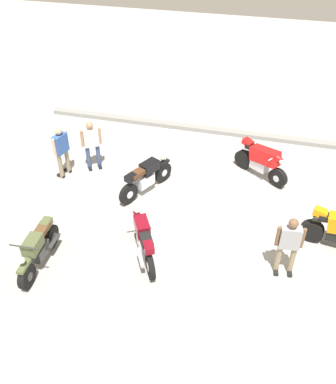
% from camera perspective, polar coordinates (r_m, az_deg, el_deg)
% --- Properties ---
extents(ground_plane, '(40.00, 40.00, 0.00)m').
position_cam_1_polar(ground_plane, '(11.90, 5.77, -3.10)').
color(ground_plane, '#9E9E99').
extents(curb_edge, '(14.00, 0.30, 0.15)m').
position_cam_1_polar(curb_edge, '(15.62, 8.70, 7.87)').
color(curb_edge, gray).
rests_on(curb_edge, ground).
extents(motorcycle_maroon_cruiser, '(1.12, 1.89, 1.09)m').
position_cam_1_polar(motorcycle_maroon_cruiser, '(10.39, -3.31, -6.39)').
color(motorcycle_maroon_cruiser, black).
rests_on(motorcycle_maroon_cruiser, ground).
extents(motorcycle_olive_vintage, '(0.70, 1.96, 1.07)m').
position_cam_1_polar(motorcycle_olive_vintage, '(10.64, -17.02, -7.37)').
color(motorcycle_olive_vintage, black).
rests_on(motorcycle_olive_vintage, ground).
extents(motorcycle_black_cruiser, '(1.08, 1.91, 1.09)m').
position_cam_1_polar(motorcycle_black_cruiser, '(12.38, -3.01, 1.98)').
color(motorcycle_black_cruiser, black).
rests_on(motorcycle_black_cruiser, ground).
extents(motorcycle_red_sportbike, '(1.70, 1.28, 1.14)m').
position_cam_1_polar(motorcycle_red_sportbike, '(13.28, 12.49, 4.18)').
color(motorcycle_red_sportbike, black).
rests_on(motorcycle_red_sportbike, ground).
extents(person_in_gray_shirt, '(0.65, 0.35, 1.64)m').
position_cam_1_polar(person_in_gray_shirt, '(10.08, 15.93, -6.63)').
color(person_in_gray_shirt, gray).
rests_on(person_in_gray_shirt, ground).
extents(person_in_white_shirt, '(0.58, 0.49, 1.63)m').
position_cam_1_polar(person_in_white_shirt, '(13.43, -10.23, 6.57)').
color(person_in_white_shirt, '#384772').
rests_on(person_in_white_shirt, ground).
extents(person_in_blue_shirt, '(0.40, 0.65, 1.69)m').
position_cam_1_polar(person_in_blue_shirt, '(13.24, -14.14, 5.69)').
color(person_in_blue_shirt, gray).
rests_on(person_in_blue_shirt, ground).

